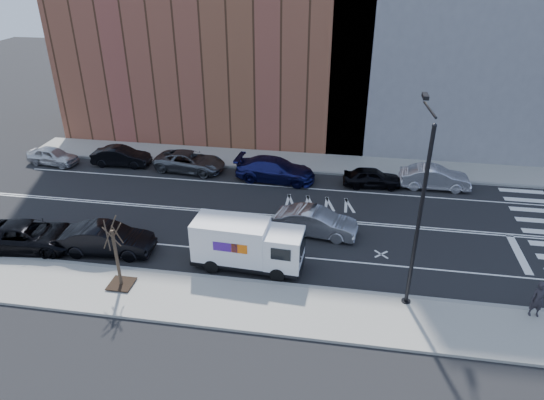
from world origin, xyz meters
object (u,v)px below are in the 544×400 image
(far_parked_a, at_px, (53,156))
(pedestrian, at_px, (538,299))
(far_parked_b, at_px, (121,156))
(driving_sedan, at_px, (316,222))
(fedex_van, at_px, (247,244))

(far_parked_a, height_order, pedestrian, pedestrian)
(far_parked_a, relative_size, far_parked_b, 0.91)
(far_parked_a, height_order, driving_sedan, driving_sedan)
(driving_sedan, height_order, pedestrian, pedestrian)
(far_parked_b, bearing_deg, far_parked_a, 94.61)
(far_parked_a, distance_m, driving_sedan, 22.36)
(far_parked_a, bearing_deg, fedex_van, -114.06)
(far_parked_b, bearing_deg, fedex_van, -135.38)
(far_parked_a, bearing_deg, pedestrian, -104.45)
(fedex_van, bearing_deg, driving_sedan, 52.81)
(pedestrian, bearing_deg, far_parked_b, 151.19)
(fedex_van, xyz_separation_m, far_parked_a, (-17.87, 11.04, -0.71))
(fedex_van, relative_size, driving_sedan, 1.23)
(far_parked_b, distance_m, driving_sedan, 17.61)
(driving_sedan, bearing_deg, fedex_van, 146.98)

